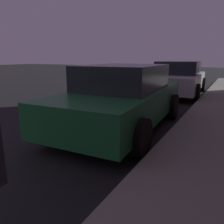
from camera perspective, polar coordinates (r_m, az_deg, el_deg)
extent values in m
cube|color=#19592D|center=(5.04, 2.41, 2.16)|extent=(2.00, 4.24, 0.64)
cube|color=#1E2328|center=(5.05, 2.94, 8.83)|extent=(1.68, 2.16, 0.56)
cylinder|color=black|center=(6.61, -0.29, 2.87)|extent=(0.25, 0.67, 0.66)
cylinder|color=black|center=(6.04, 15.27, 1.33)|extent=(0.25, 0.67, 0.66)
cylinder|color=black|center=(4.51, -15.02, -2.86)|extent=(0.25, 0.67, 0.66)
cylinder|color=black|center=(3.63, 7.28, -6.58)|extent=(0.25, 0.67, 0.66)
cube|color=#B7B7BF|center=(10.22, 16.52, 7.58)|extent=(2.09, 4.57, 0.64)
cube|color=#1E2328|center=(10.26, 16.83, 10.84)|extent=(1.75, 2.19, 0.56)
cylinder|color=black|center=(11.79, 13.06, 7.39)|extent=(0.25, 0.67, 0.66)
cylinder|color=black|center=(11.51, 22.34, 6.56)|extent=(0.25, 0.67, 0.66)
cylinder|color=black|center=(9.12, 8.97, 5.77)|extent=(0.25, 0.67, 0.66)
cylinder|color=black|center=(8.76, 20.92, 4.69)|extent=(0.25, 0.67, 0.66)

